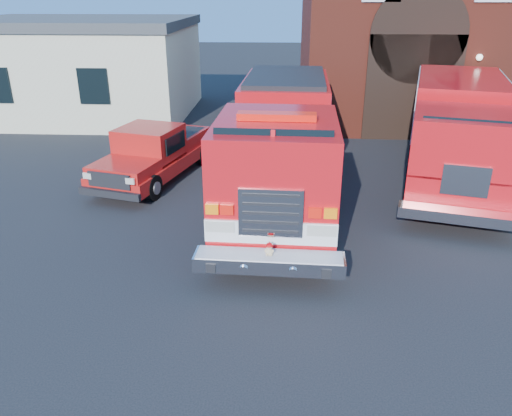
# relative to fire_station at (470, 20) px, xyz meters

# --- Properties ---
(ground) EXTENTS (100.00, 100.00, 0.00)m
(ground) POSITION_rel_fire_station_xyz_m (-8.99, -13.98, -4.25)
(ground) COLOR black
(ground) RESTS_ON ground
(parking_stripe_mid) EXTENTS (0.12, 3.00, 0.01)m
(parking_stripe_mid) POSITION_rel_fire_station_xyz_m (-2.49, -9.98, -4.25)
(parking_stripe_mid) COLOR yellow
(parking_stripe_mid) RESTS_ON ground
(parking_stripe_far) EXTENTS (0.12, 3.00, 0.01)m
(parking_stripe_far) POSITION_rel_fire_station_xyz_m (-2.49, -6.98, -4.25)
(parking_stripe_far) COLOR yellow
(parking_stripe_far) RESTS_ON ground
(fire_station) EXTENTS (15.20, 10.20, 8.45)m
(fire_station) POSITION_rel_fire_station_xyz_m (0.00, 0.00, 0.00)
(fire_station) COLOR maroon
(fire_station) RESTS_ON ground
(side_building) EXTENTS (10.20, 8.20, 4.35)m
(side_building) POSITION_rel_fire_station_xyz_m (-17.99, -0.99, -2.05)
(side_building) COLOR beige
(side_building) RESTS_ON ground
(fire_engine) EXTENTS (3.19, 10.15, 3.10)m
(fire_engine) POSITION_rel_fire_station_xyz_m (-8.48, -11.19, -2.65)
(fire_engine) COLOR black
(fire_engine) RESTS_ON ground
(pickup_truck) EXTENTS (3.15, 5.50, 1.70)m
(pickup_truck) POSITION_rel_fire_station_xyz_m (-12.44, -9.93, -3.45)
(pickup_truck) COLOR black
(pickup_truck) RESTS_ON ground
(secondary_truck) EXTENTS (4.98, 9.40, 2.92)m
(secondary_truck) POSITION_rel_fire_station_xyz_m (-3.04, -9.32, -2.66)
(secondary_truck) COLOR black
(secondary_truck) RESTS_ON ground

